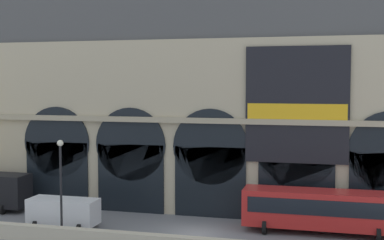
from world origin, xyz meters
TOP-DOWN VIEW (x-y plane):
  - ground_plane at (0.00, 0.00)m, footprint 200.00×200.00m
  - station_building at (0.06, 6.99)m, footprint 42.02×4.40m
  - van_midwest at (-9.88, -0.87)m, footprint 5.20×2.48m
  - bus_mideast at (8.66, 2.36)m, footprint 11.00×3.25m
  - street_lamp_quayside at (-8.63, -3.45)m, footprint 0.44×0.44m

SIDE VIEW (x-z plane):
  - ground_plane at x=0.00m, z-range 0.00..0.00m
  - van_midwest at x=-9.88m, z-range 0.15..2.35m
  - bus_mideast at x=8.66m, z-range 0.23..3.33m
  - street_lamp_quayside at x=-8.63m, z-range 0.96..7.86m
  - station_building at x=0.06m, z-range -0.34..17.81m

